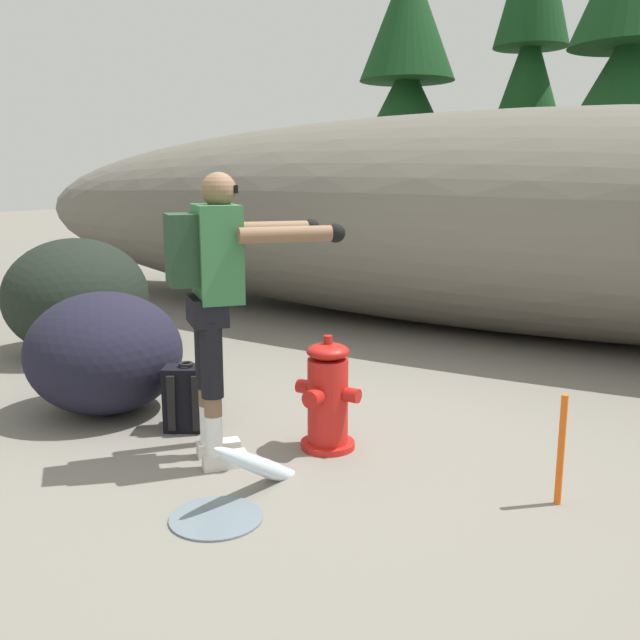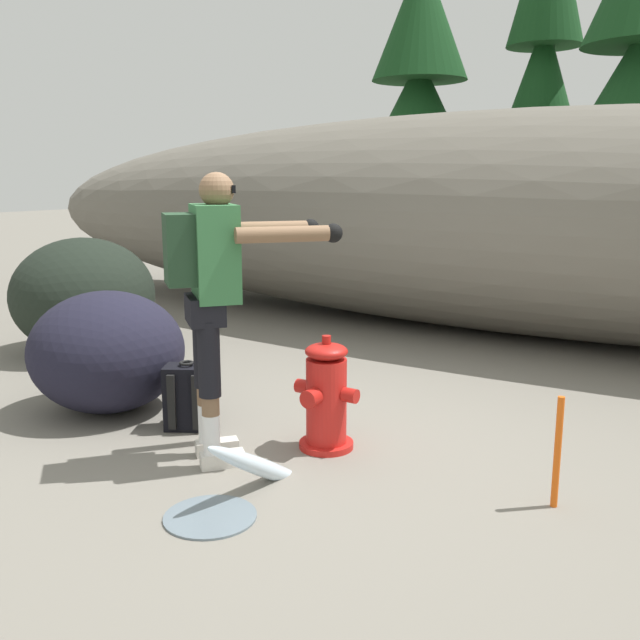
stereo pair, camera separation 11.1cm
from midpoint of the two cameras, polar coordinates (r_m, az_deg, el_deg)
The scene contains 11 objects.
ground_plane at distance 4.58m, azimuth -1.29°, elevation -10.32°, with size 56.00×56.00×0.04m, color slate.
dirt_embankment at distance 8.05m, azimuth 15.48°, elevation 7.71°, with size 14.28×3.20×2.39m, color #666056.
fire_hydrant at distance 4.41m, azimuth 1.22°, elevation -6.32°, with size 0.44×0.39×0.73m.
hydrant_water_jet at distance 3.94m, azimuth -4.47°, elevation -12.67°, with size 0.47×1.19×0.65m.
utility_worker at distance 4.08m, azimuth -7.76°, elevation 3.10°, with size 0.92×0.99×1.72m.
spare_backpack at distance 4.87m, azimuth -10.05°, elevation -6.22°, with size 0.36×0.36×0.47m.
boulder_large at distance 5.31m, azimuth -16.36°, elevation -2.47°, with size 1.12×1.11×0.88m, color black.
boulder_mid at distance 7.16m, azimuth -18.25°, elevation 1.93°, with size 1.43×1.33×1.11m, color black.
pine_tree_far_left at distance 14.74m, azimuth 8.27°, elevation 17.14°, with size 2.91×2.91×5.94m.
pine_tree_left at distance 14.48m, azimuth 17.88°, elevation 18.57°, with size 2.15×2.15×6.83m.
survey_stake at distance 3.88m, azimuth 19.56°, elevation -10.13°, with size 0.04×0.04×0.60m, color #E55914.
Camera 2 is at (2.42, -3.50, 1.70)m, focal length 39.31 mm.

